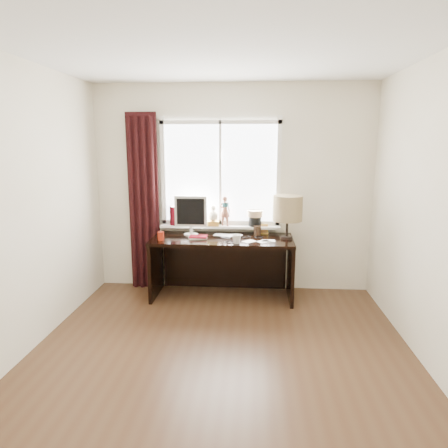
# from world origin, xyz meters

# --- Properties ---
(floor) EXTENTS (3.50, 4.00, 0.00)m
(floor) POSITION_xyz_m (0.00, 0.00, 0.00)
(floor) COLOR #482F1C
(floor) RESTS_ON ground
(ceiling) EXTENTS (3.50, 4.00, 0.00)m
(ceiling) POSITION_xyz_m (0.00, 0.00, 2.60)
(ceiling) COLOR white
(ceiling) RESTS_ON wall_back
(wall_back) EXTENTS (3.50, 0.00, 2.60)m
(wall_back) POSITION_xyz_m (0.00, 2.00, 1.30)
(wall_back) COLOR beige
(wall_back) RESTS_ON ground
(wall_front) EXTENTS (3.50, 0.00, 2.60)m
(wall_front) POSITION_xyz_m (0.00, -2.00, 1.30)
(wall_front) COLOR beige
(wall_front) RESTS_ON ground
(wall_left) EXTENTS (0.00, 4.00, 2.60)m
(wall_left) POSITION_xyz_m (-1.75, 0.00, 1.30)
(wall_left) COLOR beige
(wall_left) RESTS_ON ground
(laptop) EXTENTS (0.38, 0.28, 0.03)m
(laptop) POSITION_xyz_m (-0.03, 1.68, 0.76)
(laptop) COLOR silver
(laptop) RESTS_ON desk
(mug) EXTENTS (0.15, 0.15, 0.11)m
(mug) POSITION_xyz_m (0.08, 1.38, 0.81)
(mug) COLOR white
(mug) RESTS_ON desk
(red_cup) EXTENTS (0.08, 0.08, 0.10)m
(red_cup) POSITION_xyz_m (-0.81, 1.46, 0.80)
(red_cup) COLOR maroon
(red_cup) RESTS_ON desk
(window) EXTENTS (1.52, 0.21, 1.40)m
(window) POSITION_xyz_m (-0.15, 1.95, 1.31)
(window) COLOR white
(window) RESTS_ON ground
(curtain) EXTENTS (0.38, 0.09, 2.25)m
(curtain) POSITION_xyz_m (-1.13, 1.91, 1.12)
(curtain) COLOR black
(curtain) RESTS_ON floor
(desk) EXTENTS (1.70, 0.70, 0.75)m
(desk) POSITION_xyz_m (-0.10, 1.73, 0.51)
(desk) COLOR black
(desk) RESTS_ON floor
(monitor) EXTENTS (0.40, 0.18, 0.49)m
(monitor) POSITION_xyz_m (-0.50, 1.76, 1.03)
(monitor) COLOR beige
(monitor) RESTS_ON desk
(notebook_stack) EXTENTS (0.25, 0.20, 0.03)m
(notebook_stack) POSITION_xyz_m (-0.39, 1.58, 0.77)
(notebook_stack) COLOR beige
(notebook_stack) RESTS_ON desk
(brush_holder) EXTENTS (0.09, 0.09, 0.25)m
(brush_holder) POSITION_xyz_m (0.32, 1.80, 0.81)
(brush_holder) COLOR black
(brush_holder) RESTS_ON desk
(icon_frame) EXTENTS (0.10, 0.03, 0.13)m
(icon_frame) POSITION_xyz_m (0.41, 1.87, 0.81)
(icon_frame) COLOR gold
(icon_frame) RESTS_ON desk
(table_lamp) EXTENTS (0.35, 0.35, 0.52)m
(table_lamp) POSITION_xyz_m (0.67, 1.65, 1.11)
(table_lamp) COLOR black
(table_lamp) RESTS_ON desk
(loose_papers) EXTENTS (0.39, 0.20, 0.00)m
(loose_papers) POSITION_xyz_m (0.36, 1.49, 0.75)
(loose_papers) COLOR white
(loose_papers) RESTS_ON desk
(desk_cables) EXTENTS (0.47, 0.41, 0.01)m
(desk_cables) POSITION_xyz_m (0.16, 1.57, 0.75)
(desk_cables) COLOR black
(desk_cables) RESTS_ON desk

